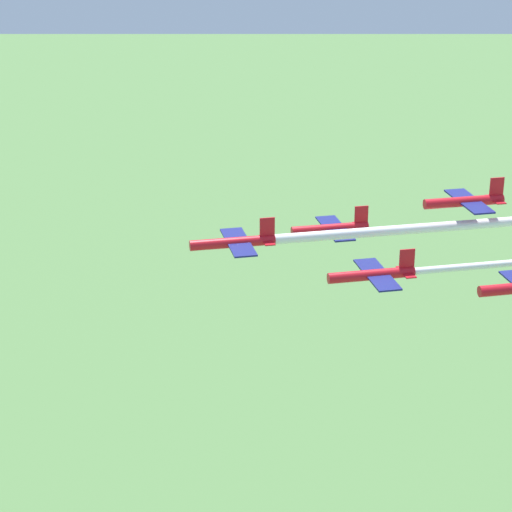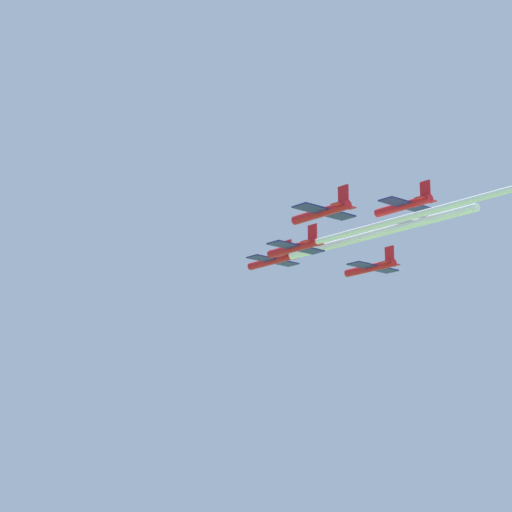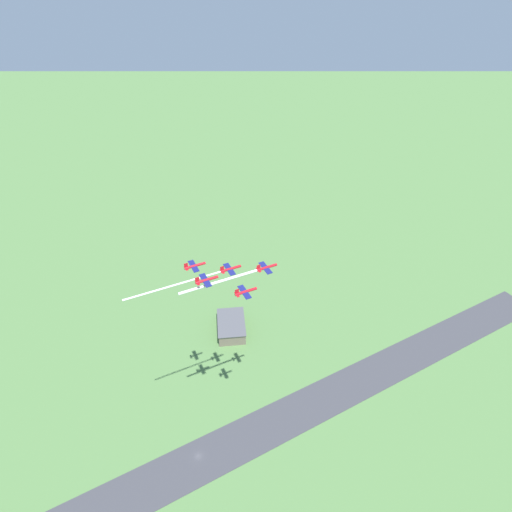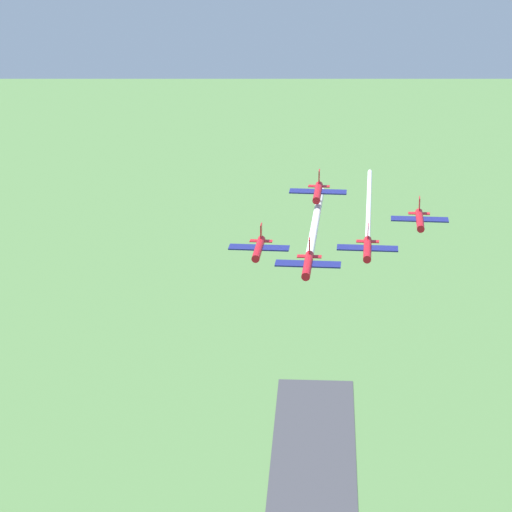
{
  "view_description": "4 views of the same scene",
  "coord_description": "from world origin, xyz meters",
  "px_view_note": "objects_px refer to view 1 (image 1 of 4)",
  "views": [
    {
      "loc": [
        -109.29,
        22.94,
        160.0
      ],
      "look_at": [
        -7.01,
        36.49,
        119.24
      ],
      "focal_mm": 70.0,
      "sensor_mm": 36.0,
      "label": 1
    },
    {
      "loc": [
        -67.16,
        -94.85,
        87.93
      ],
      "look_at": [
        -13.96,
        39.17,
        123.45
      ],
      "focal_mm": 70.0,
      "sensor_mm": 36.0,
      "label": 2
    },
    {
      "loc": [
        115.35,
        20.37,
        223.94
      ],
      "look_at": [
        -14.81,
        34.18,
        126.69
      ],
      "focal_mm": 28.0,
      "sensor_mm": 36.0,
      "label": 3
    },
    {
      "loc": [
        -69.01,
        175.19,
        172.51
      ],
      "look_at": [
        -6.92,
        43.24,
        124.66
      ],
      "focal_mm": 85.0,
      "sensor_mm": 36.0,
      "label": 4
    }
  ],
  "objects_px": {
    "jet_0": "(236,242)",
    "jet_2": "(333,228)",
    "jet_1": "(375,274)",
    "jet_4": "(467,201)"
  },
  "relations": [
    {
      "from": "jet_2",
      "to": "jet_4",
      "type": "bearing_deg",
      "value": -120.47
    },
    {
      "from": "jet_4",
      "to": "jet_2",
      "type": "bearing_deg",
      "value": 59.53
    },
    {
      "from": "jet_2",
      "to": "jet_4",
      "type": "distance_m",
      "value": 15.79
    },
    {
      "from": "jet_1",
      "to": "jet_4",
      "type": "relative_size",
      "value": 1.0
    },
    {
      "from": "jet_0",
      "to": "jet_1",
      "type": "xyz_separation_m",
      "value": [
        -2.82,
        -14.74,
        -1.73
      ]
    },
    {
      "from": "jet_0",
      "to": "jet_2",
      "type": "relative_size",
      "value": 1.0
    },
    {
      "from": "jet_0",
      "to": "jet_2",
      "type": "bearing_deg",
      "value": -59.53
    },
    {
      "from": "jet_1",
      "to": "jet_2",
      "type": "bearing_deg",
      "value": 0.0
    },
    {
      "from": "jet_0",
      "to": "jet_2",
      "type": "distance_m",
      "value": 15.16
    },
    {
      "from": "jet_0",
      "to": "jet_1",
      "type": "relative_size",
      "value": 1.0
    }
  ]
}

